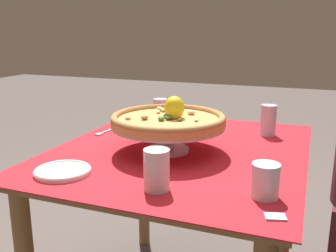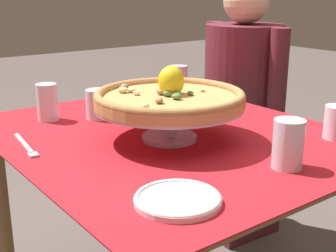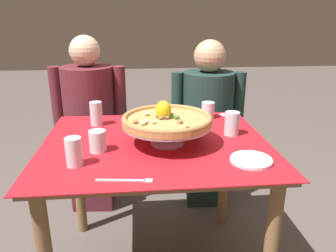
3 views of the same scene
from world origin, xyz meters
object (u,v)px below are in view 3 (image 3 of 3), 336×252
Objects in this scene: pizza_stand at (167,128)px; diner_right at (207,125)px; water_glass_front_left at (74,154)px; water_glass_side_right at (232,125)px; pizza at (167,119)px; water_glass_back_right at (208,111)px; dinner_fork at (128,181)px; diner_left at (91,126)px; sugar_packet at (224,115)px; side_plate at (251,160)px; water_glass_side_left at (98,143)px; water_glass_back_left at (96,115)px.

diner_right is (0.36, 0.75, -0.25)m from pizza_stand.
water_glass_front_left and water_glass_side_right have the same top height.
pizza is 0.49m from water_glass_back_right.
pizza_stand is 0.87m from diner_right.
diner_right is at bearing 63.92° from dinner_fork.
diner_left reaches higher than water_glass_front_left.
water_glass_back_right is 0.08× the size of diner_right.
sugar_packet is at bearing 53.83° from dinner_fork.
water_glass_side_right reaches higher than dinner_fork.
water_glass_back_right is at bearing 101.65° from water_glass_side_right.
water_glass_side_right is at bearing 88.67° from side_plate.
water_glass_front_left reaches higher than pizza_stand.
diner_right reaches higher than sugar_packet.
dinner_fork is at bearing -75.75° from diner_left.
water_glass_side_right reaches higher than water_glass_side_left.
water_glass_back_right is at bearing -27.36° from diner_left.
water_glass_side_right is at bearing -78.35° from water_glass_back_right.
water_glass_front_left is 1.00m from sugar_packet.
diner_left reaches higher than pizza.
pizza is 0.42m from side_plate.
pizza_stand is at bearing 62.86° from dinner_fork.
water_glass_front_left is at bearing -153.67° from pizza.
side_plate is at bearing -85.13° from water_glass_back_right.
water_glass_back_right reaches higher than side_plate.
water_glass_back_right is at bearing 54.11° from pizza.
diner_left reaches higher than water_glass_side_right.
water_glass_back_left reaches higher than water_glass_back_right.
pizza_stand is 0.99× the size of pizza.
dinner_fork is at bearing -117.14° from pizza_stand.
pizza_stand is at bearing -125.72° from water_glass_back_right.
pizza is 3.50× the size of water_glass_front_left.
pizza is at bearing -132.44° from sugar_packet.
diner_left reaches higher than diner_right.
pizza_stand is 0.35m from water_glass_side_right.
diner_right is at bearing 50.04° from water_glass_side_left.
pizza_stand is 8.32× the size of sugar_packet.
pizza_stand is at bearing 145.29° from side_plate.
side_plate is (0.05, -0.62, -0.03)m from water_glass_back_right.
water_glass_back_left is 0.62× the size of dinner_fork.
pizza_stand is 0.34× the size of diner_left.
dinner_fork reaches higher than sugar_packet.
pizza_stand reaches higher than dinner_fork.
side_plate is at bearing 13.32° from dinner_fork.
pizza_stand is 0.05m from pizza.
diner_left is (-0.46, 0.77, -0.24)m from pizza_stand.
dinner_fork is (-0.52, -0.45, -0.05)m from water_glass_side_right.
diner_right is (0.68, 0.81, -0.22)m from water_glass_side_left.
diner_right reaches higher than dinner_fork.
pizza_stand is 3.49× the size of water_glass_side_right.
water_glass_side_right is 0.69m from diner_right.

